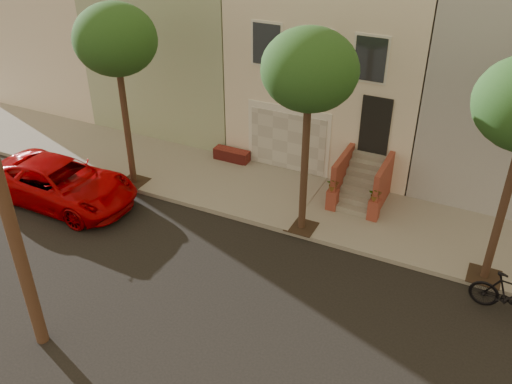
% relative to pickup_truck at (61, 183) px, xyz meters
% --- Properties ---
extents(ground, '(90.00, 90.00, 0.00)m').
position_rel_pickup_truck_xyz_m(ground, '(6.99, -1.95, -0.75)').
color(ground, black).
rests_on(ground, ground).
extents(sidewalk, '(40.00, 3.70, 0.15)m').
position_rel_pickup_truck_xyz_m(sidewalk, '(6.99, 3.40, -0.67)').
color(sidewalk, gray).
rests_on(sidewalk, ground).
extents(house_row, '(33.10, 11.70, 7.00)m').
position_rel_pickup_truck_xyz_m(house_row, '(6.99, 9.24, 2.90)').
color(house_row, beige).
rests_on(house_row, sidewalk).
extents(tree_left, '(2.70, 2.57, 6.30)m').
position_rel_pickup_truck_xyz_m(tree_left, '(1.49, 1.95, 4.51)').
color(tree_left, '#2D2116').
rests_on(tree_left, sidewalk).
extents(tree_mid, '(2.70, 2.57, 6.30)m').
position_rel_pickup_truck_xyz_m(tree_mid, '(7.99, 1.95, 4.51)').
color(tree_mid, '#2D2116').
rests_on(tree_mid, sidewalk).
extents(pickup_truck, '(5.39, 2.52, 1.49)m').
position_rel_pickup_truck_xyz_m(pickup_truck, '(0.00, 0.00, 0.00)').
color(pickup_truck, '#AB0003').
rests_on(pickup_truck, ground).
extents(motorcycle, '(2.06, 0.78, 1.21)m').
position_rel_pickup_truck_xyz_m(motorcycle, '(14.17, 0.83, -0.14)').
color(motorcycle, black).
rests_on(motorcycle, ground).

